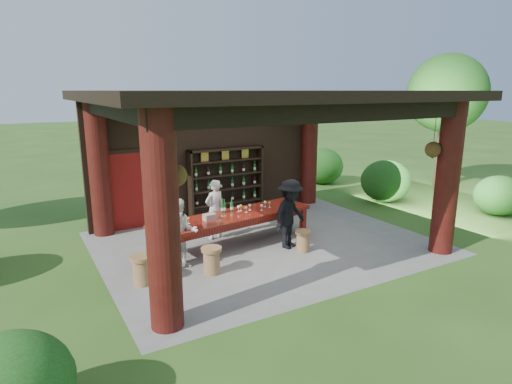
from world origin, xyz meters
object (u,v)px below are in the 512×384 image
stool_near_right (303,240)px  stool_far_left (142,269)px  tasting_table (233,219)px  napkin_basket (209,217)px  wine_shelf (227,182)px  guest_woman (181,234)px  host (215,209)px  guest_man (290,214)px  stool_near_left (212,260)px

stool_near_right → stool_far_left: bearing=178.1°
tasting_table → stool_far_left: 2.58m
tasting_table → napkin_basket: 0.68m
wine_shelf → guest_woman: 3.74m
stool_near_right → host: 2.27m
tasting_table → stool_near_right: tasting_table is taller
stool_near_right → guest_woman: guest_woman is taller
wine_shelf → host: size_ratio=1.53×
stool_near_right → wine_shelf: bearing=94.4°
napkin_basket → guest_woman: bearing=-151.2°
tasting_table → guest_man: (1.07, -0.72, 0.15)m
guest_woman → guest_man: bearing=12.3°
host → stool_near_left: bearing=50.4°
tasting_table → stool_far_left: tasting_table is taller
stool_near_right → tasting_table: bearing=137.8°
tasting_table → host: bearing=102.0°
guest_woman → guest_man: 2.55m
wine_shelf → stool_far_left: bearing=-135.7°
wine_shelf → host: bearing=-124.6°
stool_near_left → stool_far_left: (-1.31, 0.20, 0.01)m
tasting_table → host: host is taller
stool_far_left → host: (2.22, 1.66, 0.43)m
tasting_table → stool_near_right: (1.19, -1.08, -0.38)m
tasting_table → guest_woman: 1.58m
wine_shelf → napkin_basket: bearing=-123.3°
stool_near_left → stool_far_left: stool_far_left is taller
host → guest_man: guest_man is taller
guest_woman → stool_near_left: bearing=-38.9°
tasting_table → host: 0.72m
host → stool_far_left: bearing=23.3°
stool_far_left → guest_man: 3.48m
stool_near_left → stool_near_right: stool_near_left is taller
stool_far_left → stool_near_right: bearing=-1.9°
tasting_table → guest_man: 1.30m
tasting_table → napkin_basket: size_ratio=15.29×
stool_near_right → guest_woman: 2.74m
stool_far_left → host: host is taller
stool_near_left → napkin_basket: (0.42, 1.03, 0.54)m
napkin_basket → stool_near_right: bearing=-27.4°
stool_near_left → guest_woman: bearing=125.8°
tasting_table → napkin_basket: (-0.64, -0.13, 0.18)m
tasting_table → stool_near_right: 1.65m
host → napkin_basket: (-0.49, -0.83, 0.10)m
host → napkin_basket: 0.97m
wine_shelf → guest_woman: (-2.40, -2.85, -0.26)m
wine_shelf → stool_near_right: wine_shelf is taller
host → guest_woman: host is taller
guest_woman → napkin_basket: size_ratio=5.54×
stool_near_right → napkin_basket: napkin_basket is taller
stool_near_left → guest_man: size_ratio=0.34×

